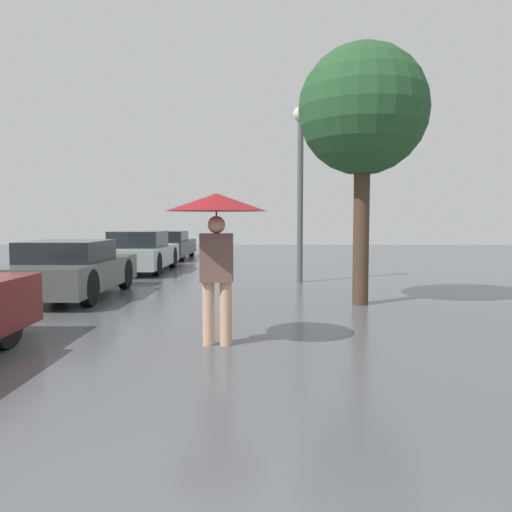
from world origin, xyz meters
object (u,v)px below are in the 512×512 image
(parked_car_third, at_px, (140,252))
(parked_car_farthest, at_px, (166,245))
(pedestrian, at_px, (217,219))
(street_lamp, at_px, (300,169))
(parked_car_second, at_px, (71,270))
(tree, at_px, (363,112))

(parked_car_third, relative_size, parked_car_farthest, 0.97)
(pedestrian, relative_size, parked_car_farthest, 0.46)
(pedestrian, distance_m, street_lamp, 6.60)
(parked_car_second, height_order, tree, tree)
(pedestrian, relative_size, street_lamp, 0.44)
(pedestrian, height_order, tree, tree)
(parked_car_farthest, height_order, tree, tree)
(parked_car_farthest, bearing_deg, pedestrian, -76.45)
(parked_car_third, relative_size, tree, 0.85)
(pedestrian, distance_m, tree, 4.31)
(parked_car_second, relative_size, parked_car_farthest, 0.93)
(parked_car_farthest, bearing_deg, parked_car_third, -87.62)
(parked_car_third, bearing_deg, pedestrian, -70.46)
(pedestrian, bearing_deg, street_lamp, 76.71)
(tree, bearing_deg, pedestrian, -127.89)
(parked_car_second, xyz_separation_m, parked_car_third, (0.21, 4.90, 0.03))
(pedestrian, bearing_deg, tree, 52.11)
(pedestrian, distance_m, parked_car_third, 9.40)
(parked_car_farthest, height_order, street_lamp, street_lamp)
(parked_car_farthest, xyz_separation_m, street_lamp, (4.82, -7.53, 2.27))
(parked_car_third, bearing_deg, parked_car_second, -92.48)
(parked_car_third, height_order, street_lamp, street_lamp)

